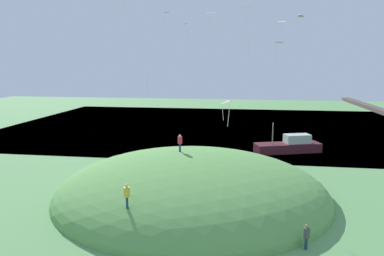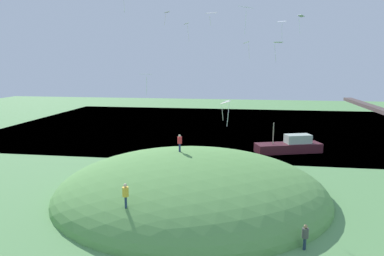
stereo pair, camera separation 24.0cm
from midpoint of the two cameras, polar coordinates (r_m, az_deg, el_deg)
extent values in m
plane|color=#5E9755|center=(39.61, 2.15, -6.70)|extent=(160.00, 160.00, 0.00)
cube|color=navy|center=(67.34, 4.75, 0.23)|extent=(51.49, 80.00, 0.40)
ellipsoid|color=#5E994B|center=(32.45, -0.33, -10.61)|extent=(23.15, 24.58, 7.02)
cube|color=#534341|center=(71.16, 28.62, 2.40)|extent=(46.34, 1.80, 0.70)
cube|color=#461822|center=(48.53, 15.21, -3.11)|extent=(5.03, 9.10, 1.22)
cube|color=#AAB9AB|center=(48.84, 16.68, -1.68)|extent=(2.65, 3.70, 1.16)
cylinder|color=gray|center=(47.23, 12.92, -0.85)|extent=(0.14, 0.14, 2.86)
cube|color=navy|center=(33.07, -2.19, -3.22)|extent=(0.27, 0.22, 0.80)
cylinder|color=red|center=(32.91, -2.20, -2.01)|extent=(0.57, 0.57, 0.63)
sphere|color=beige|center=(32.82, -2.21, -1.27)|extent=(0.24, 0.24, 0.24)
cube|color=navy|center=(24.28, -10.85, -11.84)|extent=(0.25, 0.17, 0.81)
cylinder|color=gold|center=(24.02, -10.91, -10.22)|extent=(0.49, 0.49, 0.65)
sphere|color=beige|center=(23.86, -10.94, -9.22)|extent=(0.24, 0.24, 0.24)
cube|color=#1F3246|center=(24.44, 17.86, -17.50)|extent=(0.26, 0.22, 0.81)
cylinder|color=#444741|center=(24.11, 17.95, -15.96)|extent=(0.57, 0.57, 0.64)
sphere|color=#947950|center=(23.92, 18.02, -15.01)|extent=(0.24, 0.24, 0.24)
cube|color=silver|center=(42.74, -4.39, 18.36)|extent=(0.96, 0.84, 0.16)
cylinder|color=silver|center=(42.62, -4.66, 17.24)|extent=(0.05, 0.22, 1.28)
cube|color=white|center=(33.94, 8.65, 13.65)|extent=(0.85, 0.60, 0.20)
cylinder|color=white|center=(34.00, 9.11, 12.21)|extent=(0.15, 0.14, 1.28)
cube|color=white|center=(27.99, -7.71, 8.71)|extent=(0.91, 1.02, 0.05)
cylinder|color=white|center=(28.20, -7.58, 6.85)|extent=(0.10, 0.05, 1.42)
cube|color=white|center=(41.23, 17.18, 17.10)|extent=(0.88, 0.79, 0.19)
cylinder|color=white|center=(41.15, 16.92, 15.69)|extent=(0.20, 0.19, 1.68)
cube|color=silver|center=(42.76, -1.15, 16.71)|extent=(0.82, 0.68, 0.17)
cylinder|color=silver|center=(42.38, -0.85, 15.22)|extent=(0.25, 0.27, 1.91)
cube|color=silver|center=(35.77, 2.99, 18.27)|extent=(0.90, 1.17, 0.17)
cylinder|color=silver|center=(35.89, 2.80, 17.05)|extent=(0.09, 0.16, 0.94)
cube|color=white|center=(27.47, 5.56, 4.42)|extent=(0.68, 0.55, 0.10)
cylinder|color=white|center=(27.81, 5.79, 2.19)|extent=(0.14, 0.19, 1.91)
cube|color=silver|center=(30.66, 5.32, 4.20)|extent=(1.25, 0.92, 0.26)
cylinder|color=silver|center=(30.90, 4.83, 2.46)|extent=(0.06, 0.17, 1.34)
cylinder|color=white|center=(30.12, -11.19, 18.89)|extent=(0.05, 0.06, 0.90)
cube|color=silver|center=(28.34, 13.77, 13.47)|extent=(0.56, 0.74, 0.06)
cylinder|color=silver|center=(28.48, 13.29, 11.77)|extent=(0.08, 0.20, 1.35)
cube|color=white|center=(31.39, 8.60, 18.96)|extent=(1.37, 1.31, 0.20)
cylinder|color=white|center=(31.19, 8.56, 16.70)|extent=(0.18, 0.12, 1.93)
cube|color=white|center=(33.58, 14.27, 16.51)|extent=(0.78, 0.92, 0.17)
cylinder|color=white|center=(33.44, 14.30, 14.93)|extent=(0.12, 0.09, 1.47)
cylinder|color=brown|center=(42.03, -0.47, -4.75)|extent=(0.14, 0.14, 1.31)
camera|label=1|loc=(0.12, -90.19, -0.03)|focal=32.62mm
camera|label=2|loc=(0.12, 89.81, 0.03)|focal=32.62mm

